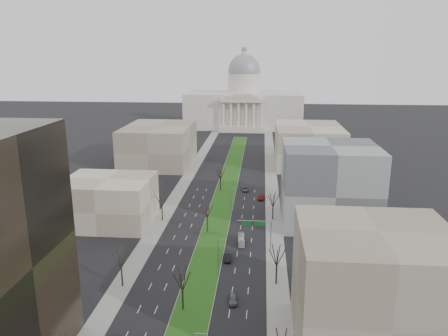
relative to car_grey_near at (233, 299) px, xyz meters
The scene contains 25 objects.
ground 76.67m from the car_grey_near, 95.94° to the left, with size 600.00×600.00×0.00m, color black.
median 75.66m from the car_grey_near, 96.02° to the left, with size 8.00×222.03×0.20m.
sidewalk_left 57.23m from the car_grey_near, 116.40° to the left, with size 5.00×330.00×0.15m, color gray.
sidewalk_right 52.14m from the car_grey_near, 79.43° to the left, with size 5.00×330.00×0.15m, color gray.
capitol 226.51m from the car_grey_near, 92.01° to the left, with size 80.00×46.00×55.00m.
building_beige_left 58.45m from the car_grey_near, 134.78° to the left, with size 26.00×22.00×14.00m, color tan.
building_tan_right 29.50m from the car_grey_near, 25.11° to the right, with size 26.00×24.00×22.00m, color gray.
building_grey_right 55.98m from the car_grey_near, 61.63° to the left, with size 28.00×26.00×24.00m, color #5C5E60.
building_far_left 124.20m from the car_grey_near, 110.27° to the left, with size 30.00×40.00×18.00m, color gray.
building_far_right 124.51m from the car_grey_near, 77.42° to the left, with size 30.00×40.00×18.00m, color tan.
tree_left_mid 26.24m from the car_grey_near, behind, with size 5.40×5.40×9.72m.
tree_left_far 51.26m from the car_grey_near, 119.60° to the left, with size 5.28×5.28×9.50m.
tree_right_mid 13.95m from the car_grey_near, 41.72° to the left, with size 5.52×5.52×9.94m.
tree_right_far 49.47m from the car_grey_near, 79.14° to the left, with size 5.04×5.04×9.07m.
tree_median_a 12.31m from the car_grey_near, 159.36° to the right, with size 5.40×5.40×9.72m.
tree_median_b 38.10m from the car_grey_near, 105.33° to the left, with size 5.40×5.40×9.72m.
tree_median_c 77.15m from the car_grey_near, 97.43° to the left, with size 5.40×5.40×9.72m.
streetlamp_median_b 12.66m from the car_grey_near, 110.37° to the left, with size 1.90×0.20×9.16m.
streetlamp_median_c 51.58m from the car_grey_near, 94.66° to the left, with size 1.90×0.20×9.16m.
mast_arm_signs 27.39m from the car_grey_near, 78.08° to the left, with size 9.12×0.24×8.09m.
car_grey_near is the anchor object (origin of this frame).
car_black 19.41m from the car_grey_near, 98.11° to the left, with size 1.72×4.94×1.63m, color black.
car_red 67.67m from the car_grey_near, 85.29° to the left, with size 2.04×5.03×1.46m, color maroon.
car_grey_far 76.99m from the car_grey_near, 90.39° to the left, with size 2.36×5.12×1.42m, color #4C4E53.
box_van 29.47m from the car_grey_near, 89.48° to the left, with size 1.73×7.39×2.06m, color silver.
Camera 1 is at (13.25, -37.60, 50.70)m, focal length 35.00 mm.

